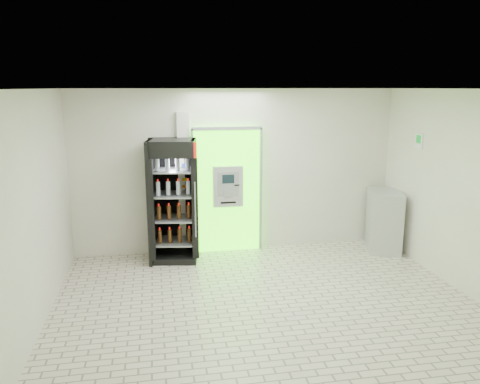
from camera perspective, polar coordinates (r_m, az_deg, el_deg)
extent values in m
plane|color=beige|center=(6.82, 3.38, -13.64)|extent=(6.00, 6.00, 0.00)
plane|color=silver|center=(8.70, -0.39, 2.59)|extent=(6.00, 0.00, 6.00)
plane|color=silver|center=(4.04, 12.20, -9.77)|extent=(6.00, 0.00, 6.00)
plane|color=silver|center=(6.31, -23.95, -2.40)|extent=(0.00, 5.00, 5.00)
plane|color=silver|center=(7.59, 26.11, -0.21)|extent=(0.00, 5.00, 5.00)
plane|color=white|center=(6.12, 3.75, 12.44)|extent=(6.00, 6.00, 0.00)
cube|color=#42FC0F|center=(8.67, -1.61, 0.19)|extent=(1.20, 0.12, 2.30)
cube|color=gray|center=(8.42, -1.59, 7.75)|extent=(1.28, 0.04, 0.06)
cube|color=gray|center=(8.53, -5.73, -0.07)|extent=(0.04, 0.04, 2.30)
cube|color=gray|center=(8.72, 2.55, 0.26)|extent=(0.04, 0.04, 2.30)
cube|color=black|center=(8.79, -0.89, -3.99)|extent=(0.62, 0.01, 0.67)
cube|color=black|center=(8.43, -3.89, 5.54)|extent=(0.22, 0.01, 0.18)
cube|color=#B6B8BE|center=(8.54, -1.50, 0.69)|extent=(0.55, 0.12, 0.75)
cube|color=black|center=(8.45, -1.44, 1.60)|extent=(0.22, 0.01, 0.16)
cube|color=gray|center=(8.50, -1.43, -0.25)|extent=(0.16, 0.01, 0.12)
cube|color=black|center=(8.50, -0.37, 0.84)|extent=(0.09, 0.01, 0.02)
cube|color=black|center=(8.54, -1.42, -1.30)|extent=(0.28, 0.01, 0.03)
cube|color=silver|center=(8.57, -6.80, 1.00)|extent=(0.22, 0.10, 2.60)
cube|color=#193FB2|center=(8.46, -6.84, 3.24)|extent=(0.09, 0.01, 0.06)
cube|color=red|center=(8.48, -6.81, 2.38)|extent=(0.09, 0.01, 0.06)
cube|color=yellow|center=(8.50, -6.79, 1.52)|extent=(0.09, 0.01, 0.06)
cube|color=orange|center=(8.53, -6.77, 0.66)|extent=(0.09, 0.01, 0.06)
cube|color=red|center=(8.56, -6.74, -0.19)|extent=(0.09, 0.01, 0.06)
cube|color=black|center=(8.30, -8.13, -1.03)|extent=(0.91, 0.85, 2.15)
cube|color=black|center=(8.62, -8.22, -0.51)|extent=(0.80, 0.18, 2.15)
cube|color=red|center=(7.77, -8.23, 5.05)|extent=(0.78, 0.13, 0.26)
cube|color=white|center=(7.76, -8.22, 5.05)|extent=(0.45, 0.07, 0.08)
cube|color=black|center=(8.59, -7.91, -7.66)|extent=(0.91, 0.85, 0.11)
cylinder|color=gray|center=(7.96, -5.48, -2.18)|extent=(0.03, 0.03, 0.97)
cube|color=gray|center=(8.50, -7.97, -5.96)|extent=(0.77, 0.72, 0.02)
cube|color=gray|center=(8.38, -8.06, -3.18)|extent=(0.77, 0.72, 0.02)
cube|color=gray|center=(8.27, -8.15, -0.31)|extent=(0.77, 0.72, 0.02)
cube|color=gray|center=(8.19, -8.24, 2.62)|extent=(0.77, 0.72, 0.02)
cube|color=#B6B8BE|center=(9.22, 17.13, -3.36)|extent=(0.80, 0.98, 1.13)
cube|color=gray|center=(9.08, 15.56, -3.13)|extent=(0.27, 0.79, 0.01)
cube|color=white|center=(8.64, 20.99, 5.84)|extent=(0.02, 0.22, 0.26)
cube|color=#0C8A25|center=(8.63, 20.93, 6.04)|extent=(0.00, 0.14, 0.14)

